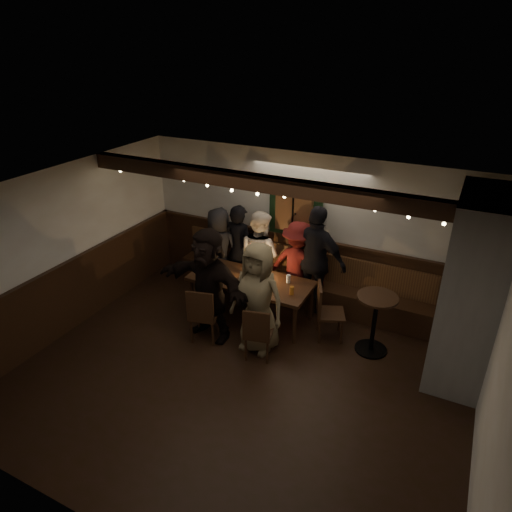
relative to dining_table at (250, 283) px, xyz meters
The scene contains 13 objects.
room 1.65m from the dining_table, ahead, with size 6.02×5.01×2.62m.
dining_table is the anchor object (origin of this frame).
chair_near_left 0.99m from the dining_table, 110.01° to the right, with size 0.51×0.51×0.93m.
chair_near_right 1.12m from the dining_table, 57.65° to the right, with size 0.47×0.47×0.87m.
chair_end 1.29m from the dining_table, ahead, with size 0.54×0.54×0.92m.
high_top 2.04m from the dining_table, ahead, with size 0.59×0.59×0.94m.
person_a 1.21m from the dining_table, 145.27° to the left, with size 0.76×0.49×1.55m, color black.
person_b 0.95m from the dining_table, 129.40° to the left, with size 0.61×0.40×1.66m, color black.
person_c 0.72m from the dining_table, 103.59° to the left, with size 0.80×0.62×1.64m, color silver.
person_d 0.93m from the dining_table, 56.49° to the left, with size 0.98×0.57×1.52m, color #591414.
person_e 1.15m from the dining_table, 39.35° to the left, with size 1.10×0.46×1.87m, color black.
person_f 0.83m from the dining_table, 115.28° to the right, with size 1.67×0.53×1.80m, color black.
person_g 0.85m from the dining_table, 55.26° to the right, with size 0.84×0.55×1.72m, color #78684B.
Camera 1 is at (2.43, -4.35, 4.31)m, focal length 32.00 mm.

